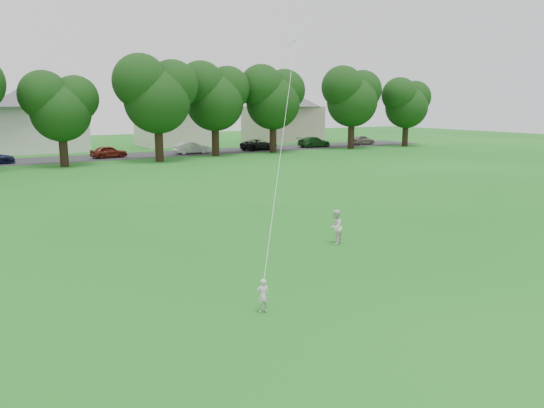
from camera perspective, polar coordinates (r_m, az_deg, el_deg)
ground at (r=15.02m, az=5.34°, el=-9.74°), size 160.00×160.00×0.00m
street at (r=54.14m, az=-22.40°, el=4.42°), size 90.00×7.00×0.01m
toddler at (r=13.64m, az=-0.99°, el=-9.83°), size 0.37×0.29×0.90m
older_boy at (r=20.16m, az=6.86°, el=-2.47°), size 0.81×0.76×1.31m
kite at (r=18.29m, az=1.24°, el=7.79°), size 3.95×4.93×13.25m
tree_row at (r=49.20m, az=-17.23°, el=11.38°), size 82.72×8.69×9.81m
parked_cars at (r=54.05m, az=-17.37°, el=5.39°), size 70.52×2.32×1.28m
house_row at (r=63.65m, az=-25.20°, el=9.43°), size 77.07×14.21×10.22m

